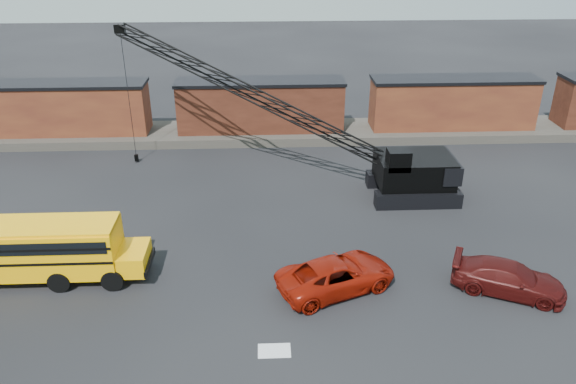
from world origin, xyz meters
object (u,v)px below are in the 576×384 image
at_px(maroon_suv, 509,278).
at_px(crawler_crane, 254,95).
at_px(red_pickup, 336,275).
at_px(school_bus, 24,249).

xyz_separation_m(maroon_suv, crawler_crane, (-12.44, 14.05, 5.25)).
distance_m(red_pickup, crawler_crane, 14.95).
distance_m(school_bus, maroon_suv, 24.06).
bearing_deg(school_bus, red_pickup, -5.72).
bearing_deg(maroon_suv, crawler_crane, 65.54).
distance_m(red_pickup, maroon_suv, 8.43).
xyz_separation_m(school_bus, maroon_suv, (23.94, -2.18, -1.01)).
height_order(maroon_suv, crawler_crane, crawler_crane).
bearing_deg(crawler_crane, maroon_suv, -48.47).
relative_size(red_pickup, maroon_suv, 1.11).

